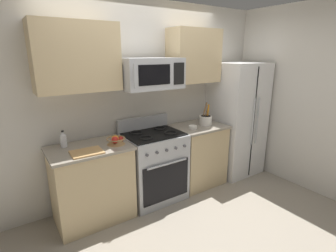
{
  "coord_description": "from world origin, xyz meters",
  "views": [
    {
      "loc": [
        -1.62,
        -2.11,
        1.93
      ],
      "look_at": [
        0.15,
        0.52,
        1.03
      ],
      "focal_mm": 27.54,
      "sensor_mm": 36.0,
      "label": 1
    }
  ],
  "objects": [
    {
      "name": "wall_back",
      "position": [
        0.0,
        1.02,
        1.3
      ],
      "size": [
        8.0,
        0.1,
        2.6
      ],
      "primitive_type": "cube",
      "color": "beige",
      "rests_on": "ground"
    },
    {
      "name": "bottle_vinegar",
      "position": [
        -1.07,
        0.81,
        1.0
      ],
      "size": [
        0.07,
        0.07,
        0.19
      ],
      "color": "silver",
      "rests_on": "counter_left"
    },
    {
      "name": "fruit_basket",
      "position": [
        -0.55,
        0.57,
        0.96
      ],
      "size": [
        0.22,
        0.22,
        0.11
      ],
      "color": "#9E7A4C",
      "rests_on": "counter_left"
    },
    {
      "name": "microwave",
      "position": [
        -0.0,
        0.67,
        1.69
      ],
      "size": [
        0.76,
        0.44,
        0.37
      ],
      "color": "#B2B5BA"
    },
    {
      "name": "range_oven",
      "position": [
        -0.0,
        0.65,
        0.47
      ],
      "size": [
        0.76,
        0.65,
        1.09
      ],
      "color": "#B2B5BA",
      "rests_on": "ground"
    },
    {
      "name": "utensil_crock",
      "position": [
        0.89,
        0.63,
        0.99
      ],
      "size": [
        0.18,
        0.18,
        0.33
      ],
      "color": "white",
      "rests_on": "counter_right"
    },
    {
      "name": "wall_right",
      "position": [
        2.03,
        0.0,
        1.3
      ],
      "size": [
        0.1,
        8.0,
        2.6
      ],
      "primitive_type": "cube",
      "color": "beige",
      "rests_on": "ground"
    },
    {
      "name": "apple_loose",
      "position": [
        -0.47,
        0.61,
        0.94
      ],
      "size": [
        0.07,
        0.07,
        0.07
      ],
      "primitive_type": "sphere",
      "color": "red",
      "rests_on": "counter_left"
    },
    {
      "name": "upper_cabinets_left",
      "position": [
        -0.85,
        0.8,
        1.89
      ],
      "size": [
        0.89,
        0.34,
        0.73
      ],
      "color": "tan"
    },
    {
      "name": "refrigerator",
      "position": [
        1.55,
        0.63,
        0.89
      ],
      "size": [
        0.77,
        0.72,
        1.79
      ],
      "color": "silver",
      "rests_on": "ground"
    },
    {
      "name": "ground_plane",
      "position": [
        0.0,
        0.0,
        0.0
      ],
      "size": [
        16.0,
        16.0,
        0.0
      ],
      "primitive_type": "plane",
      "color": "gray"
    },
    {
      "name": "prep_bowl",
      "position": [
        0.59,
        0.56,
        0.93
      ],
      "size": [
        0.12,
        0.12,
        0.04
      ],
      "color": "white",
      "rests_on": "counter_right"
    },
    {
      "name": "cutting_board",
      "position": [
        -0.91,
        0.49,
        0.92
      ],
      "size": [
        0.33,
        0.26,
        0.02
      ],
      "primitive_type": "cube",
      "rotation": [
        0.0,
        0.0,
        -0.04
      ],
      "color": "tan",
      "rests_on": "counter_left"
    },
    {
      "name": "upper_cabinets_right",
      "position": [
        0.77,
        0.8,
        1.89
      ],
      "size": [
        0.75,
        0.34,
        0.73
      ],
      "color": "tan"
    },
    {
      "name": "counter_right",
      "position": [
        0.77,
        0.65,
        0.46
      ],
      "size": [
        0.76,
        0.61,
        0.91
      ],
      "color": "tan",
      "rests_on": "ground"
    },
    {
      "name": "counter_left",
      "position": [
        -0.84,
        0.65,
        0.46
      ],
      "size": [
        0.9,
        0.61,
        0.91
      ],
      "color": "tan",
      "rests_on": "ground"
    }
  ]
}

